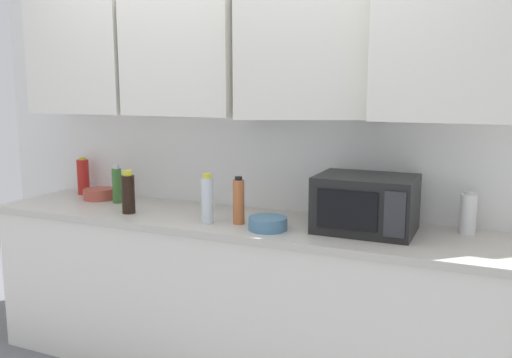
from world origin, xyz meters
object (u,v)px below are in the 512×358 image
Objects in this scene: bottle_spice_jar at (239,201)px; bowl_mixing_large at (99,194)px; microwave at (366,204)px; bottle_clear_tall at (207,199)px; bottle_white_jar at (468,213)px; bottle_red_sauce at (83,177)px; bowl_ceramic_small at (268,223)px; bottle_green_oil at (117,185)px; bottle_soy_dark at (128,193)px.

bottle_spice_jar is 1.30× the size of bowl_mixing_large.
microwave reaches higher than bottle_clear_tall.
bottle_white_jar is at bearing 14.99° from bottle_clear_tall.
bottle_red_sauce is 1.54m from bowl_ceramic_small.
microwave reaches higher than bowl_ceramic_small.
microwave is 1.56m from bottle_green_oil.
bottle_green_oil is 0.79m from bottle_clear_tall.
bottle_soy_dark is 0.71m from bottle_red_sauce.
microwave is at bearing -2.52° from bowl_mixing_large.
bowl_ceramic_small is at bearing -14.90° from bottle_spice_jar.
bottle_clear_tall is at bearing -15.23° from bowl_mixing_large.
bottle_white_jar is (0.47, 0.16, -0.04)m from microwave.
bottle_soy_dark is 1.26× the size of bowl_ceramic_small.
bottle_green_oil is 1.24× the size of bowl_mixing_large.
bottle_clear_tall is 0.98m from bowl_mixing_large.
microwave reaches higher than bowl_mixing_large.
bottle_green_oil reaches higher than bowl_ceramic_small.
bowl_mixing_large is (-1.74, 0.08, -0.11)m from microwave.
bottle_white_jar is at bearing 2.14° from bowl_mixing_large.
bottle_clear_tall is (-0.16, -0.05, 0.01)m from bottle_spice_jar.
bottle_red_sauce is (-1.31, 0.30, -0.00)m from bottle_spice_jar.
bottle_green_oil is 0.97× the size of bottle_red_sauce.
bowl_mixing_large is (-0.94, 0.26, -0.09)m from bottle_clear_tall.
bowl_ceramic_small is at bearing -13.22° from bottle_red_sauce.
bowl_mixing_large is at bearing 150.32° from bottle_soy_dark.
bowl_ceramic_small is (1.50, -0.35, -0.09)m from bottle_red_sauce.
bottle_spice_jar is at bearing 18.85° from bottle_clear_tall.
bottle_green_oil is at bearing 169.02° from bowl_ceramic_small.
bottle_spice_jar is 1.34m from bottle_red_sauce.
bottle_clear_tall is at bearing -165.01° from bottle_white_jar.
bottle_spice_jar is 0.21m from bowl_ceramic_small.
bottle_soy_dark reaches higher than bottle_green_oil.
bowl_ceramic_small is 1.02× the size of bowl_mixing_large.
microwave is 0.50m from bottle_white_jar.
bottle_clear_tall is at bearing -15.99° from bottle_green_oil.
bottle_soy_dark is (-1.32, -0.16, -0.02)m from microwave.
bottle_clear_tall is 1.37× the size of bowl_mixing_large.
bottle_spice_jar reaches higher than bowl_mixing_large.
microwave reaches higher than bottle_spice_jar.
bottle_spice_jar is at bearing -12.97° from bottle_red_sauce.
bowl_ceramic_small is at bearing -10.98° from bottle_green_oil.
bottle_soy_dark is 0.68m from bottle_spice_jar.
bottle_white_jar is 2.42m from bottle_red_sauce.
bottle_red_sauce is (-0.39, 0.14, 0.01)m from bottle_green_oil.
bottle_red_sauce reaches higher than bottle_green_oil.
bottle_soy_dark is 0.87m from bowl_ceramic_small.
bottle_spice_jar is 0.95× the size of bottle_clear_tall.
bowl_ceramic_small is (-0.45, -0.18, -0.11)m from microwave.
bottle_white_jar is 1.09× the size of bowl_mixing_large.
bottle_red_sauce is 1.28× the size of bowl_mixing_large.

